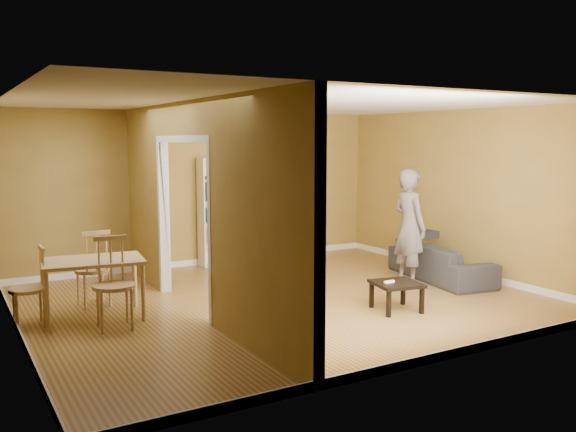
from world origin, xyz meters
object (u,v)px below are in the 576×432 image
object	(u,v)px
sofa	(441,256)
person	(410,217)
bookshelf	(220,211)
dining_table	(93,266)
chair_left	(28,287)
coffee_table	(396,286)
chair_far	(93,268)
chair_near	(114,283)

from	to	relation	value
sofa	person	world-z (taller)	person
bookshelf	dining_table	world-z (taller)	bookshelf
chair_left	sofa	bearing A→B (deg)	83.74
coffee_table	chair_far	xyz separation A→B (m)	(-3.23, 2.13, 0.19)
person	bookshelf	bearing A→B (deg)	36.22
chair_left	dining_table	bearing A→B (deg)	85.91
sofa	chair_far	distance (m)	5.07
chair_far	chair_near	bearing A→B (deg)	85.49
bookshelf	coffee_table	size ratio (longest dim) A/B	3.35
sofa	bookshelf	size ratio (longest dim) A/B	1.05
bookshelf	dining_table	xyz separation A→B (m)	(-2.62, -2.20, -0.27)
person	chair_left	bearing A→B (deg)	86.19
sofa	dining_table	distance (m)	5.10
chair_left	chair_near	size ratio (longest dim) A/B	0.88
person	sofa	bearing A→B (deg)	-87.77
dining_table	chair_near	world-z (taller)	chair_near
dining_table	chair_left	world-z (taller)	chair_left
sofa	person	distance (m)	0.90
chair_left	chair_near	world-z (taller)	chair_near
dining_table	chair_left	xyz separation A→B (m)	(-0.72, 0.05, -0.18)
chair_left	person	bearing A→B (deg)	83.08
bookshelf	chair_left	distance (m)	4.00
coffee_table	chair_far	bearing A→B (deg)	146.55
coffee_table	chair_near	bearing A→B (deg)	162.23
bookshelf	coffee_table	distance (m)	3.87
sofa	chair_far	size ratio (longest dim) A/B	1.91
bookshelf	chair_left	world-z (taller)	bookshelf
bookshelf	chair_left	bearing A→B (deg)	-147.27
coffee_table	chair_left	world-z (taller)	chair_left
chair_near	coffee_table	bearing A→B (deg)	-11.68
chair_near	bookshelf	bearing A→B (deg)	53.38
chair_near	chair_left	bearing A→B (deg)	151.57
bookshelf	coffee_table	world-z (taller)	bookshelf
sofa	coffee_table	world-z (taller)	sofa
sofa	chair_far	world-z (taller)	chair_far
sofa	dining_table	size ratio (longest dim) A/B	1.67
bookshelf	chair_near	xyz separation A→B (m)	(-2.51, -2.72, -0.39)
sofa	coffee_table	xyz separation A→B (m)	(-1.72, -1.00, -0.05)
coffee_table	dining_table	world-z (taller)	dining_table
chair_near	chair_far	xyz separation A→B (m)	(0.01, 1.09, -0.02)
chair_far	chair_left	bearing A→B (deg)	27.88
sofa	coffee_table	size ratio (longest dim) A/B	3.51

